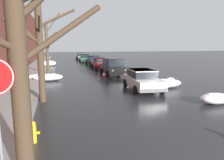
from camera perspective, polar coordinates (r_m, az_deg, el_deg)
left_sidewalk_slab at (r=21.24m, az=-21.91°, el=0.86°), size 2.85×80.00×0.15m
brick_townhouse_facade at (r=21.39m, az=-27.90°, el=12.31°), size 0.63×80.00×8.93m
snow_bank_near_corner_left at (r=32.36m, az=-17.13°, el=4.43°), size 2.05×0.94×0.80m
snow_bank_along_left_kerb at (r=15.25m, az=14.14°, el=-0.91°), size 3.06×1.13×0.72m
snow_bank_mid_block_left at (r=18.63m, az=-17.49°, el=0.71°), size 2.50×1.13×0.63m
snow_bank_near_corner_right at (r=12.07m, az=26.61°, el=-4.61°), size 1.71×1.04×0.59m
snow_bank_along_right_kerb at (r=19.70m, az=-18.30°, el=0.97°), size 3.09×0.90×0.52m
snow_bank_far_right_pile at (r=34.84m, az=-3.11°, el=5.00°), size 2.86×1.00×0.58m
bare_tree_at_the_corner at (r=4.63m, az=-22.94°, el=8.08°), size 3.09×1.65×5.29m
bare_tree_second_along_sidewalk at (r=11.50m, az=-19.66°, el=10.92°), size 3.49×2.31×6.59m
bare_tree_mid_block at (r=22.09m, az=-17.47°, el=8.86°), size 2.54×3.49×6.17m
sedan_white_approaching_near_lane at (r=14.14m, az=8.44°, el=0.18°), size 2.19×4.20×1.42m
suv_black_parked_kerbside_close at (r=20.50m, az=0.33°, el=3.83°), size 2.13×4.33×1.82m
sedan_red_parked_kerbside_mid at (r=26.72m, az=-3.23°, el=4.64°), size 2.01×3.97×1.42m
sedan_darkblue_parked_far_down_block at (r=32.21m, az=-5.09°, el=5.45°), size 2.11×4.41×1.42m
sedan_green_queued_behind_truck at (r=39.11m, az=-7.58°, el=6.12°), size 2.24×3.98×1.42m
sedan_grey_at_far_intersection at (r=45.29m, az=-8.61°, el=6.55°), size 1.92×3.99×1.42m
fire_hydrant at (r=7.08m, az=-21.20°, el=-13.30°), size 0.42×0.22×0.71m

